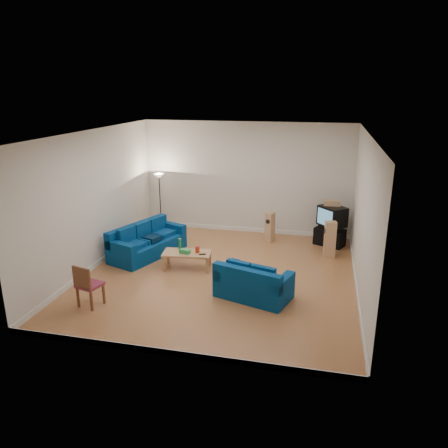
% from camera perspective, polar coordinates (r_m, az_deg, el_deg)
% --- Properties ---
extents(room, '(6.01, 6.51, 3.21)m').
position_cam_1_polar(room, '(9.52, -0.54, 1.84)').
color(room, brown).
rests_on(room, ground).
extents(sofa_three_seat, '(1.55, 2.24, 0.79)m').
position_cam_1_polar(sofa_three_seat, '(11.28, -10.11, -2.56)').
color(sofa_three_seat, navy).
rests_on(sofa_three_seat, ground).
extents(sofa_loveseat, '(1.64, 1.22, 0.73)m').
position_cam_1_polar(sofa_loveseat, '(8.92, 3.75, -8.00)').
color(sofa_loveseat, navy).
rests_on(sofa_loveseat, ground).
extents(coffee_table, '(1.18, 0.69, 0.41)m').
position_cam_1_polar(coffee_table, '(10.30, -4.85, -3.98)').
color(coffee_table, tan).
rests_on(coffee_table, ground).
extents(bottle, '(0.07, 0.07, 0.29)m').
position_cam_1_polar(bottle, '(10.37, -5.79, -2.67)').
color(bottle, '#197233').
rests_on(bottle, coffee_table).
extents(tissue_box, '(0.26, 0.17, 0.10)m').
position_cam_1_polar(tissue_box, '(10.20, -5.12, -3.59)').
color(tissue_box, green).
rests_on(tissue_box, coffee_table).
extents(red_canister, '(0.12, 0.12, 0.15)m').
position_cam_1_polar(red_canister, '(10.22, -3.49, -3.36)').
color(red_canister, red).
rests_on(red_canister, coffee_table).
extents(remote, '(0.16, 0.10, 0.02)m').
position_cam_1_polar(remote, '(10.11, -2.85, -3.96)').
color(remote, black).
rests_on(remote, coffee_table).
extents(tv_stand, '(0.88, 0.72, 0.47)m').
position_cam_1_polar(tv_stand, '(12.14, 13.62, -1.64)').
color(tv_stand, black).
rests_on(tv_stand, ground).
extents(av_receiver, '(0.55, 0.53, 0.10)m').
position_cam_1_polar(av_receiver, '(12.07, 13.52, -0.31)').
color(av_receiver, black).
rests_on(av_receiver, tv_stand).
extents(television, '(0.83, 0.84, 0.53)m').
position_cam_1_polar(television, '(11.91, 13.94, 1.01)').
color(television, black).
rests_on(television, av_receiver).
extents(centre_speaker, '(0.44, 0.18, 0.15)m').
position_cam_1_polar(centre_speaker, '(11.91, 13.98, 2.69)').
color(centre_speaker, tan).
rests_on(centre_speaker, television).
extents(speaker_left, '(0.27, 0.30, 0.83)m').
position_cam_1_polar(speaker_left, '(12.08, 6.01, -0.42)').
color(speaker_left, tan).
rests_on(speaker_left, ground).
extents(speaker_right, '(0.31, 0.26, 0.92)m').
position_cam_1_polar(speaker_right, '(11.25, 13.66, -1.95)').
color(speaker_right, tan).
rests_on(speaker_right, ground).
extents(floor_lamp, '(0.30, 0.30, 1.73)m').
position_cam_1_polar(floor_lamp, '(12.77, -8.45, 5.19)').
color(floor_lamp, black).
rests_on(floor_lamp, ground).
extents(dining_chair, '(0.51, 0.51, 0.87)m').
position_cam_1_polar(dining_chair, '(8.88, -17.44, -7.46)').
color(dining_chair, brown).
rests_on(dining_chair, ground).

